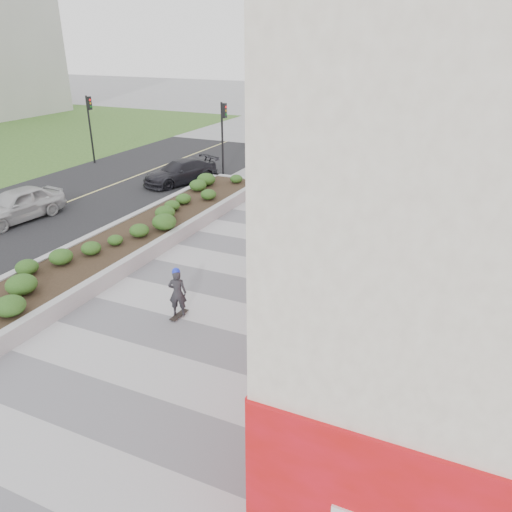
{
  "coord_description": "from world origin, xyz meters",
  "views": [
    {
      "loc": [
        6.36,
        -7.9,
        7.54
      ],
      "look_at": [
        0.32,
        5.38,
        1.1
      ],
      "focal_mm": 35.0,
      "sensor_mm": 36.0,
      "label": 1
    }
  ],
  "objects_px": {
    "skateboarder": "(177,293)",
    "car_dark": "(180,172)",
    "car_white": "(17,205)",
    "planter": "(139,232)",
    "traffic_signal_near": "(223,128)",
    "traffic_signal_far": "(90,119)"
  },
  "relations": [
    {
      "from": "traffic_signal_far",
      "to": "skateboarder",
      "type": "distance_m",
      "value": 21.17
    },
    {
      "from": "car_white",
      "to": "skateboarder",
      "type": "bearing_deg",
      "value": -14.67
    },
    {
      "from": "planter",
      "to": "skateboarder",
      "type": "relative_size",
      "value": 11.39
    },
    {
      "from": "traffic_signal_far",
      "to": "car_dark",
      "type": "distance_m",
      "value": 8.19
    },
    {
      "from": "traffic_signal_far",
      "to": "traffic_signal_near",
      "type": "bearing_deg",
      "value": 3.11
    },
    {
      "from": "traffic_signal_near",
      "to": "car_white",
      "type": "relative_size",
      "value": 0.98
    },
    {
      "from": "planter",
      "to": "car_white",
      "type": "xyz_separation_m",
      "value": [
        -6.47,
        -0.11,
        0.31
      ]
    },
    {
      "from": "traffic_signal_far",
      "to": "car_white",
      "type": "relative_size",
      "value": 0.98
    },
    {
      "from": "traffic_signal_far",
      "to": "car_dark",
      "type": "bearing_deg",
      "value": -13.53
    },
    {
      "from": "skateboarder",
      "to": "car_dark",
      "type": "xyz_separation_m",
      "value": [
        -7.8,
        12.45,
        -0.16
      ]
    },
    {
      "from": "planter",
      "to": "traffic_signal_far",
      "type": "height_order",
      "value": "traffic_signal_far"
    },
    {
      "from": "car_dark",
      "to": "traffic_signal_far",
      "type": "bearing_deg",
      "value": -171.49
    },
    {
      "from": "planter",
      "to": "skateboarder",
      "type": "xyz_separation_m",
      "value": [
        4.56,
        -4.3,
        0.38
      ]
    },
    {
      "from": "traffic_signal_near",
      "to": "traffic_signal_far",
      "type": "relative_size",
      "value": 1.0
    },
    {
      "from": "traffic_signal_near",
      "to": "car_white",
      "type": "distance_m",
      "value": 11.8
    },
    {
      "from": "car_white",
      "to": "traffic_signal_near",
      "type": "bearing_deg",
      "value": 72.02
    },
    {
      "from": "skateboarder",
      "to": "car_white",
      "type": "bearing_deg",
      "value": 161.97
    },
    {
      "from": "planter",
      "to": "car_dark",
      "type": "relative_size",
      "value": 4.09
    },
    {
      "from": "skateboarder",
      "to": "car_white",
      "type": "height_order",
      "value": "skateboarder"
    },
    {
      "from": "traffic_signal_far",
      "to": "car_dark",
      "type": "relative_size",
      "value": 0.96
    },
    {
      "from": "traffic_signal_near",
      "to": "car_dark",
      "type": "relative_size",
      "value": 0.96
    },
    {
      "from": "skateboarder",
      "to": "car_dark",
      "type": "relative_size",
      "value": 0.36
    }
  ]
}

